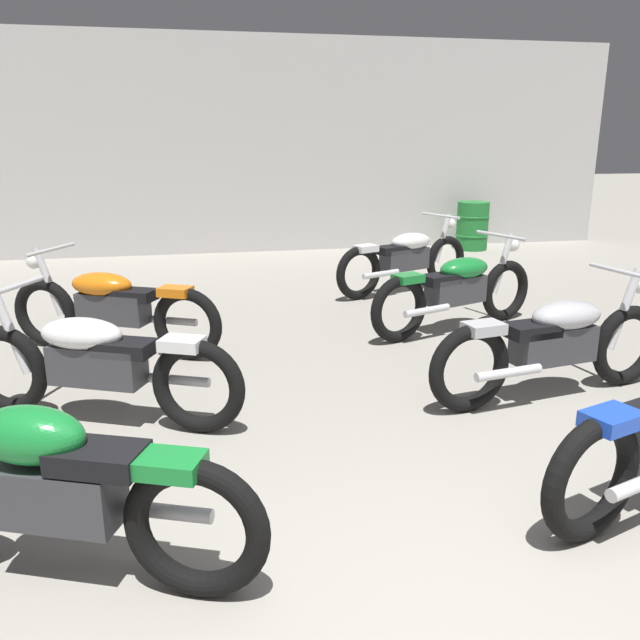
% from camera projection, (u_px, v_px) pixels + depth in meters
% --- Properties ---
extents(back_wall, '(13.37, 0.24, 3.60)m').
position_uv_depth(back_wall, '(243.00, 147.00, 10.98)').
color(back_wall, '#BCBAB7').
rests_on(back_wall, ground).
extents(motorcycle_left_row_0, '(1.87, 0.84, 0.88)m').
position_uv_depth(motorcycle_left_row_0, '(55.00, 489.00, 2.87)').
color(motorcycle_left_row_0, black).
rests_on(motorcycle_left_row_0, ground).
extents(motorcycle_left_row_1, '(2.03, 1.06, 0.97)m').
position_uv_depth(motorcycle_left_row_1, '(96.00, 362.00, 4.50)').
color(motorcycle_left_row_1, black).
rests_on(motorcycle_left_row_1, ground).
extents(motorcycle_left_row_2, '(1.99, 1.12, 0.97)m').
position_uv_depth(motorcycle_left_row_2, '(112.00, 306.00, 5.98)').
color(motorcycle_left_row_2, black).
rests_on(motorcycle_left_row_2, ground).
extents(motorcycle_right_row_1, '(2.16, 0.73, 0.97)m').
position_uv_depth(motorcycle_right_row_1, '(555.00, 342.00, 4.94)').
color(motorcycle_right_row_1, black).
rests_on(motorcycle_right_row_1, ground).
extents(motorcycle_right_row_2, '(2.07, 0.97, 0.97)m').
position_uv_depth(motorcycle_right_row_2, '(457.00, 288.00, 6.68)').
color(motorcycle_right_row_2, black).
rests_on(motorcycle_right_row_2, ground).
extents(motorcycle_right_row_3, '(2.04, 1.03, 0.97)m').
position_uv_depth(motorcycle_right_row_3, '(405.00, 257.00, 8.37)').
color(motorcycle_right_row_3, black).
rests_on(motorcycle_right_row_3, ground).
extents(oil_drum, '(0.59, 0.59, 0.85)m').
position_uv_depth(oil_drum, '(472.00, 226.00, 11.52)').
color(oil_drum, '#1E722D').
rests_on(oil_drum, ground).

